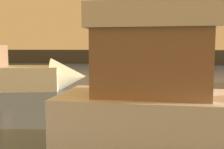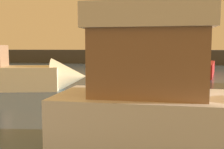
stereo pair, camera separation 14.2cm
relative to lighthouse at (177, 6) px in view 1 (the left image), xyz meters
name	(u,v)px [view 1 (the left image)]	position (x,y,z in m)	size (l,w,h in m)	color
ground_plane	(116,77)	(-6.80, -23.40, -10.03)	(220.00, 220.00, 0.00)	#384C60
breakwater	(137,56)	(-6.80, 0.00, -8.85)	(82.80, 5.93, 2.37)	#423F3D
lighthouse	(177,6)	(0.00, 0.00, 0.00)	(3.30, 3.30, 16.18)	silver
motorboat_3	(22,75)	(-11.70, -32.23, -9.07)	(9.47, 4.85, 3.37)	beige
sailboat_moored	(199,68)	(1.43, -19.84, -9.34)	(4.23, 9.08, 13.87)	#B21E1E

